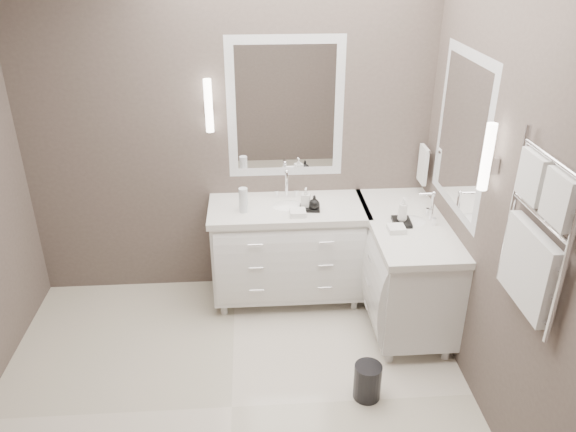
{
  "coord_description": "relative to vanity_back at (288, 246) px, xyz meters",
  "views": [
    {
      "loc": [
        0.18,
        -2.72,
        2.73
      ],
      "look_at": [
        0.41,
        0.7,
        1.02
      ],
      "focal_mm": 35.0,
      "sensor_mm": 36.0,
      "label": 1
    }
  ],
  "objects": [
    {
      "name": "floor",
      "position": [
        -0.45,
        -1.23,
        -0.49
      ],
      "size": [
        3.2,
        3.0,
        0.01
      ],
      "primitive_type": "cube",
      "color": "silver",
      "rests_on": "ground"
    },
    {
      "name": "wall_back",
      "position": [
        -0.45,
        0.28,
        0.86
      ],
      "size": [
        3.2,
        0.01,
        2.7
      ],
      "primitive_type": "cube",
      "color": "#544943",
      "rests_on": "floor"
    },
    {
      "name": "wall_right",
      "position": [
        1.15,
        -1.23,
        0.86
      ],
      "size": [
        0.01,
        3.0,
        2.7
      ],
      "primitive_type": "cube",
      "color": "#544943",
      "rests_on": "floor"
    },
    {
      "name": "vanity_back",
      "position": [
        0.0,
        0.0,
        0.0
      ],
      "size": [
        1.24,
        0.59,
        0.97
      ],
      "color": "white",
      "rests_on": "floor"
    },
    {
      "name": "vanity_right",
      "position": [
        0.88,
        -0.33,
        0.0
      ],
      "size": [
        0.59,
        1.24,
        0.97
      ],
      "color": "white",
      "rests_on": "floor"
    },
    {
      "name": "mirror_back",
      "position": [
        -0.0,
        0.26,
        1.06
      ],
      "size": [
        0.9,
        0.02,
        1.1
      ],
      "color": "white",
      "rests_on": "wall_back"
    },
    {
      "name": "mirror_right",
      "position": [
        1.14,
        -0.43,
        1.06
      ],
      "size": [
        0.02,
        0.9,
        1.1
      ],
      "color": "white",
      "rests_on": "wall_right"
    },
    {
      "name": "sconce_back",
      "position": [
        -0.58,
        0.2,
        1.11
      ],
      "size": [
        0.06,
        0.06,
        0.4
      ],
      "color": "white",
      "rests_on": "wall_back"
    },
    {
      "name": "sconce_right",
      "position": [
        1.08,
        -1.01,
        1.11
      ],
      "size": [
        0.06,
        0.06,
        0.4
      ],
      "color": "white",
      "rests_on": "wall_right"
    },
    {
      "name": "towel_bar_corner",
      "position": [
        1.09,
        0.13,
        0.63
      ],
      "size": [
        0.03,
        0.22,
        0.3
      ],
      "color": "white",
      "rests_on": "wall_right"
    },
    {
      "name": "towel_ladder",
      "position": [
        1.1,
        -1.63,
        0.91
      ],
      "size": [
        0.06,
        0.58,
        0.9
      ],
      "color": "white",
      "rests_on": "wall_right"
    },
    {
      "name": "waste_bin",
      "position": [
        0.44,
        -1.19,
        -0.36
      ],
      "size": [
        0.2,
        0.2,
        0.25
      ],
      "primitive_type": "cylinder",
      "rotation": [
        0.0,
        0.0,
        0.13
      ],
      "color": "black",
      "rests_on": "floor"
    },
    {
      "name": "amenity_tray_back",
      "position": [
        0.16,
        -0.08,
        0.38
      ],
      "size": [
        0.17,
        0.13,
        0.02
      ],
      "primitive_type": "cube",
      "rotation": [
        0.0,
        0.0,
        -0.11
      ],
      "color": "black",
      "rests_on": "vanity_back"
    },
    {
      "name": "amenity_tray_right",
      "position": [
        0.81,
        -0.36,
        0.38
      ],
      "size": [
        0.14,
        0.18,
        0.03
      ],
      "primitive_type": "cube",
      "rotation": [
        0.0,
        0.0,
        -0.06
      ],
      "color": "black",
      "rests_on": "vanity_right"
    },
    {
      "name": "water_bottle",
      "position": [
        -0.34,
        -0.08,
        0.46
      ],
      "size": [
        0.08,
        0.08,
        0.19
      ],
      "primitive_type": "cylinder",
      "rotation": [
        0.0,
        0.0,
        0.17
      ],
      "color": "silver",
      "rests_on": "vanity_back"
    },
    {
      "name": "soap_bottle_a",
      "position": [
        0.13,
        -0.06,
        0.46
      ],
      "size": [
        0.08,
        0.08,
        0.15
      ],
      "primitive_type": "imported",
      "rotation": [
        0.0,
        0.0,
        -0.28
      ],
      "color": "white",
      "rests_on": "amenity_tray_back"
    },
    {
      "name": "soap_bottle_b",
      "position": [
        0.19,
        -0.11,
        0.44
      ],
      "size": [
        0.09,
        0.09,
        0.11
      ],
      "primitive_type": "imported",
      "rotation": [
        0.0,
        0.0,
        -0.09
      ],
      "color": "black",
      "rests_on": "amenity_tray_back"
    },
    {
      "name": "soap_bottle_c",
      "position": [
        0.81,
        -0.36,
        0.48
      ],
      "size": [
        0.08,
        0.08,
        0.18
      ],
      "primitive_type": "imported",
      "rotation": [
        0.0,
        0.0,
        -0.15
      ],
      "color": "white",
      "rests_on": "amenity_tray_right"
    }
  ]
}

